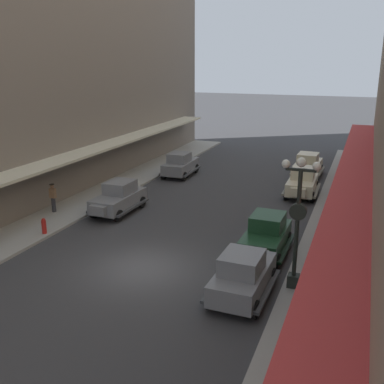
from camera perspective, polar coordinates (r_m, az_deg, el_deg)
ground_plane at (r=20.04m, az=-6.30°, el=-9.50°), size 200.00×200.00×0.00m
sidewalk_left at (r=24.17m, az=-22.40°, el=-5.87°), size 3.00×60.00×0.15m
sidewalk_right at (r=18.14m, az=15.81°, el=-12.75°), size 3.00×60.00×0.15m
parked_car_0 at (r=34.96m, az=-1.48°, el=3.56°), size 2.23×4.29×1.84m
parked_car_1 at (r=21.29m, az=9.30°, el=-5.25°), size 2.16×4.27×1.84m
parked_car_2 at (r=26.90m, az=-9.22°, el=-0.62°), size 2.19×4.28×1.84m
parked_car_3 at (r=17.47m, az=6.43°, el=-10.15°), size 2.20×4.28×1.84m
parked_car_4 at (r=30.78m, az=13.68°, el=1.30°), size 2.23×4.29×1.84m
parked_car_5 at (r=35.89m, az=14.35°, el=3.38°), size 2.24×4.30×1.84m
lamp_post_with_clock at (r=17.47m, az=13.12°, el=-3.22°), size 1.42×0.44×5.16m
fire_hydrant at (r=24.32m, az=-18.10°, el=-4.05°), size 0.24×0.24×0.82m
pedestrian_0 at (r=34.74m, az=18.56°, el=2.73°), size 0.36×0.28×1.67m
pedestrian_1 at (r=27.41m, az=-17.05°, el=-0.67°), size 0.36×0.28×1.67m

